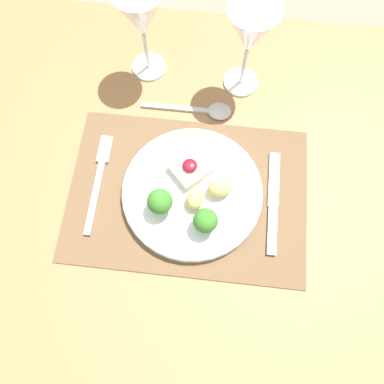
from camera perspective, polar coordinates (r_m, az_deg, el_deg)
ground_plane at (r=1.43m, az=-0.34°, el=-10.28°), size 8.00×8.00×0.00m
dining_table at (r=0.80m, az=-0.60°, el=-2.48°), size 1.44×0.91×0.73m
placemat at (r=0.71m, az=-0.67°, el=-0.26°), size 0.45×0.31×0.00m
dinner_plate at (r=0.70m, az=-0.03°, el=-0.29°), size 0.26×0.26×0.07m
fork at (r=0.74m, az=-13.93°, el=2.40°), size 0.02×0.20×0.01m
knife at (r=0.72m, az=12.21°, el=-2.49°), size 0.02×0.20×0.01m
spoon at (r=0.79m, az=2.48°, el=12.32°), size 0.19×0.04×0.01m
wine_glass_near at (r=0.73m, az=8.85°, el=22.73°), size 0.10×0.10×0.20m
wine_glass_far at (r=0.76m, az=-7.80°, el=24.93°), size 0.10×0.10×0.20m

